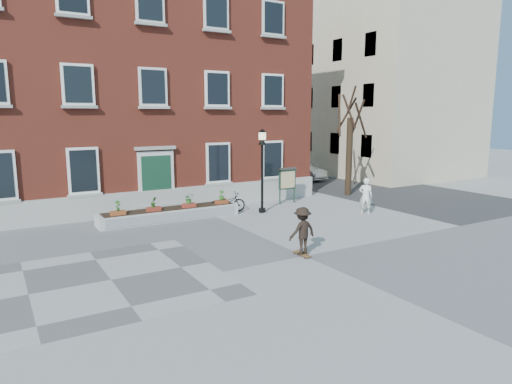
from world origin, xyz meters
TOP-DOWN VIEW (x-y plane):
  - ground at (0.00, 0.00)m, footprint 100.00×100.00m
  - checker_patch at (-6.00, 1.00)m, footprint 6.00×6.00m
  - bicycle at (0.85, 7.30)m, footprint 1.87×0.83m
  - parked_car at (10.47, 14.33)m, footprint 1.63×3.85m
  - bystander at (6.26, 3.75)m, footprint 0.72×0.72m
  - brick_building at (-2.00, 13.98)m, footprint 18.40×10.85m
  - planter_assembly at (-1.99, 7.18)m, footprint 6.20×1.12m
  - bare_tree at (9.01, 8.01)m, footprint 1.83×1.83m
  - side_street at (17.99, 19.78)m, footprint 15.20×36.00m
  - lamp_post at (2.29, 6.47)m, footprint 0.40×0.40m
  - notice_board at (4.56, 7.69)m, footprint 1.10×0.16m
  - skateboarder at (-0.06, 0.09)m, footprint 1.04×0.78m

SIDE VIEW (x-z plane):
  - ground at x=0.00m, z-range 0.00..0.00m
  - checker_patch at x=-6.00m, z-range 0.00..0.01m
  - planter_assembly at x=-1.99m, z-range -0.27..0.88m
  - bicycle at x=0.85m, z-range 0.00..0.95m
  - parked_car at x=10.47m, z-range 0.00..1.24m
  - skateboarder at x=-0.06m, z-range 0.03..1.66m
  - bystander at x=6.26m, z-range 0.00..1.70m
  - notice_board at x=4.56m, z-range 0.33..2.20m
  - lamp_post at x=2.29m, z-range 0.57..4.50m
  - bare_tree at x=9.01m, z-range -0.29..5.87m
  - brick_building at x=-2.00m, z-range 0.00..12.60m
  - side_street at x=17.99m, z-range -0.23..14.27m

